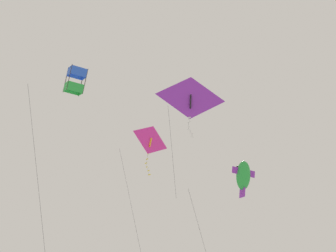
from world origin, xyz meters
name	(u,v)px	position (x,y,z in m)	size (l,w,h in m)	color
kite_box_upper_right	(75,82)	(-4.70, 5.09, 17.66)	(2.91, 2.92, 9.22)	blue
kite_fish_far_centre	(243,176)	(-6.08, -6.39, 16.47)	(3.75, 4.49, 9.25)	green
kite_delta_highest	(190,99)	(-4.70, -3.44, 21.15)	(2.79, 2.84, 7.00)	purple
kite_delta_near_right	(150,141)	(1.57, -6.16, 22.03)	(1.97, 2.88, 9.25)	#DB2D93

